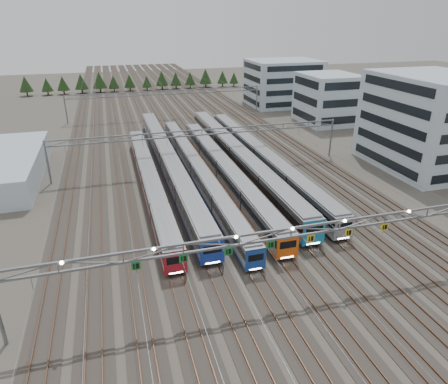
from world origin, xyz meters
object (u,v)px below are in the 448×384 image
object	(u,v)px
train_c	(197,170)
train_a	(149,180)
train_f	(261,157)
gantry_mid	(202,137)
gantry_near	(291,235)
gantry_far	(167,96)
depot_bldg_south	(430,122)
train_d	(224,170)
west_shed	(12,166)
depot_bldg_mid	(328,99)
train_b	(168,161)
depot_bldg_north	(283,83)
train_e	(237,156)

from	to	relation	value
train_c	train_a	bearing A→B (deg)	-162.68
train_f	gantry_mid	xyz separation A→B (m)	(-11.25, 2.41, 4.25)
train_a	gantry_near	world-z (taller)	gantry_near
train_c	gantry_far	xyz separation A→B (m)	(2.25, 50.31, 4.49)
train_f	depot_bldg_south	world-z (taller)	depot_bldg_south
train_d	west_shed	xyz separation A→B (m)	(-37.07, 11.78, 0.27)
train_c	depot_bldg_mid	bearing A→B (deg)	35.92
train_a	gantry_far	bearing A→B (deg)	78.04
train_b	depot_bldg_mid	xyz separation A→B (m)	(48.91, 26.67, 4.42)
train_f	depot_bldg_north	world-z (taller)	depot_bldg_north
train_e	gantry_near	bearing A→B (deg)	-99.89
depot_bldg_north	train_c	bearing A→B (deg)	-125.98
train_c	train_b	bearing A→B (deg)	129.28
train_b	train_c	distance (m)	7.11
train_d	depot_bldg_north	bearing A→B (deg)	57.96
gantry_mid	train_a	bearing A→B (deg)	-144.19
train_a	depot_bldg_south	bearing A→B (deg)	-2.77
depot_bldg_south	depot_bldg_mid	size ratio (longest dim) A/B	1.38
gantry_mid	gantry_far	xyz separation A→B (m)	(0.00, 45.00, 0.00)
depot_bldg_mid	train_f	bearing A→B (deg)	-136.56
depot_bldg_mid	west_shed	xyz separation A→B (m)	(-76.98, -22.53, -4.23)
train_e	depot_bldg_south	xyz separation A→B (m)	(35.80, -9.60, 6.61)
train_c	depot_bldg_north	xyz separation A→B (m)	(42.29, 58.25, 5.36)
depot_bldg_north	west_shed	bearing A→B (deg)	-147.00
train_f	train_c	bearing A→B (deg)	-167.86
gantry_mid	depot_bldg_north	xyz separation A→B (m)	(40.04, 52.94, 0.87)
gantry_far	train_a	bearing A→B (deg)	-101.96
train_b	depot_bldg_north	xyz separation A→B (m)	(46.79, 52.75, 5.05)
train_e	depot_bldg_mid	bearing A→B (deg)	38.32
west_shed	gantry_near	bearing A→B (deg)	-51.96
train_b	west_shed	bearing A→B (deg)	171.62
train_a	gantry_near	size ratio (longest dim) A/B	0.94
train_f	gantry_far	world-z (taller)	gantry_far
gantry_far	depot_bldg_north	size ratio (longest dim) A/B	2.56
gantry_mid	depot_bldg_mid	xyz separation A→B (m)	(42.16, 26.86, 0.24)
train_c	gantry_far	size ratio (longest dim) A/B	1.10
depot_bldg_south	depot_bldg_north	bearing A→B (deg)	92.25
train_a	gantry_far	world-z (taller)	gantry_far
gantry_near	train_c	bearing A→B (deg)	93.62
train_e	depot_bldg_south	world-z (taller)	depot_bldg_south
gantry_far	depot_bldg_north	bearing A→B (deg)	11.21
train_a	gantry_mid	xyz separation A→B (m)	(11.25, 8.12, 4.37)
depot_bldg_north	train_e	bearing A→B (deg)	-121.63
gantry_near	depot_bldg_south	size ratio (longest dim) A/B	2.56
train_a	gantry_mid	distance (m)	14.55
train_d	gantry_mid	bearing A→B (deg)	106.80
train_a	depot_bldg_mid	world-z (taller)	depot_bldg_mid
train_e	gantry_mid	bearing A→B (deg)	170.55
train_c	depot_bldg_south	bearing A→B (deg)	-6.88
train_c	train_e	xyz separation A→B (m)	(9.00, 4.19, 0.42)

